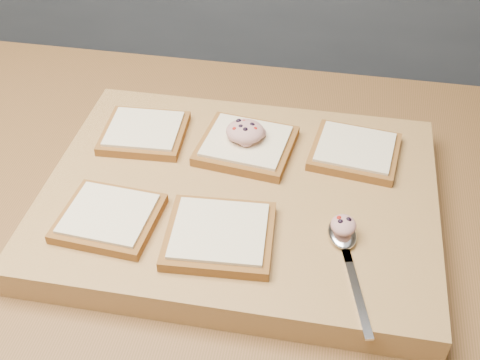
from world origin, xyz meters
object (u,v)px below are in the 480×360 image
object	(u,v)px
tuna_salad_dollop	(245,131)
spoon	(344,241)
cutting_board	(240,199)
bread_far_center	(246,145)

from	to	relation	value
tuna_salad_dollop	spoon	xyz separation A→B (m)	(0.15, -0.16, -0.03)
tuna_salad_dollop	spoon	distance (m)	0.23
cutting_board	bread_far_center	world-z (taller)	bread_far_center
tuna_salad_dollop	cutting_board	bearing A→B (deg)	-84.55
tuna_salad_dollop	spoon	bearing A→B (deg)	-47.23
spoon	tuna_salad_dollop	bearing A→B (deg)	132.77
cutting_board	bread_far_center	bearing A→B (deg)	93.99
bread_far_center	cutting_board	bearing A→B (deg)	-86.01
bread_far_center	spoon	bearing A→B (deg)	-47.22
bread_far_center	tuna_salad_dollop	xyz separation A→B (m)	(-0.00, 0.00, 0.02)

